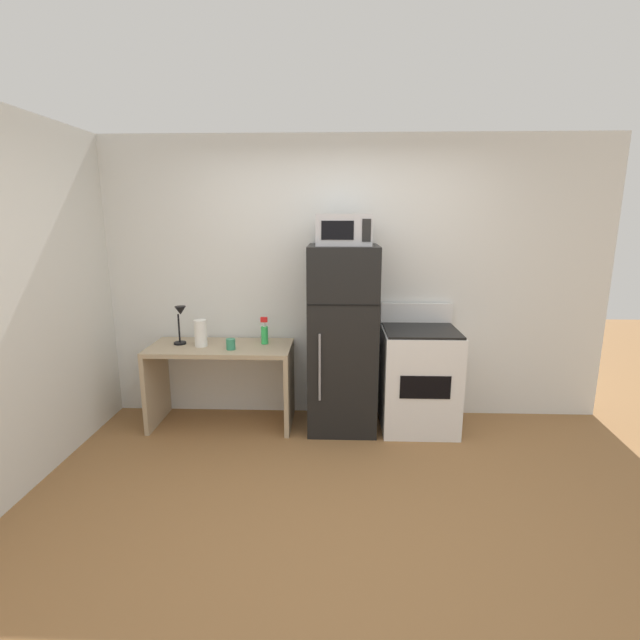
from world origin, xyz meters
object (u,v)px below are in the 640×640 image
(paper_towel_roll, at_px, (201,333))
(desk, at_px, (222,369))
(spray_bottle, at_px, (264,333))
(coffee_mug, at_px, (231,344))
(refrigerator, at_px, (342,339))
(desk_lamp, at_px, (180,319))
(oven_range, at_px, (419,378))
(microwave, at_px, (344,230))

(paper_towel_roll, bearing_deg, desk, 7.99)
(spray_bottle, bearing_deg, coffee_mug, -143.74)
(spray_bottle, xyz_separation_m, refrigerator, (0.71, -0.09, -0.03))
(spray_bottle, bearing_deg, paper_towel_roll, -169.44)
(desk_lamp, distance_m, refrigerator, 1.47)
(desk, height_order, desk_lamp, desk_lamp)
(coffee_mug, height_order, oven_range, oven_range)
(desk_lamp, height_order, oven_range, desk_lamp)
(coffee_mug, bearing_deg, microwave, 5.14)
(spray_bottle, bearing_deg, oven_range, -3.65)
(microwave, bearing_deg, coffee_mug, -174.86)
(desk_lamp, relative_size, coffee_mug, 3.72)
(desk, height_order, coffee_mug, coffee_mug)
(refrigerator, height_order, microwave, microwave)
(paper_towel_roll, xyz_separation_m, spray_bottle, (0.56, 0.10, -0.02))
(desk, distance_m, microwave, 1.66)
(desk, bearing_deg, paper_towel_roll, -172.01)
(desk_lamp, bearing_deg, spray_bottle, 4.00)
(desk, distance_m, desk_lamp, 0.58)
(desk_lamp, bearing_deg, microwave, -2.21)
(coffee_mug, distance_m, spray_bottle, 0.34)
(coffee_mug, relative_size, refrigerator, 0.06)
(refrigerator, distance_m, microwave, 0.95)
(microwave, bearing_deg, paper_towel_roll, 179.78)
(paper_towel_roll, xyz_separation_m, refrigerator, (1.26, 0.02, -0.05))
(coffee_mug, xyz_separation_m, refrigerator, (0.97, 0.11, 0.03))
(coffee_mug, height_order, microwave, microwave)
(coffee_mug, relative_size, oven_range, 0.09)
(desk, xyz_separation_m, oven_range, (1.79, -0.01, -0.07))
(coffee_mug, relative_size, spray_bottle, 0.38)
(desk_lamp, bearing_deg, desk, -4.44)
(desk, distance_m, refrigerator, 1.13)
(desk_lamp, xyz_separation_m, coffee_mug, (0.48, -0.14, -0.19))
(desk, bearing_deg, coffee_mug, -43.61)
(desk_lamp, bearing_deg, refrigerator, -1.38)
(refrigerator, xyz_separation_m, microwave, (0.00, -0.02, 0.95))
(paper_towel_roll, height_order, oven_range, oven_range)
(desk, distance_m, oven_range, 1.79)
(paper_towel_roll, height_order, refrigerator, refrigerator)
(desk_lamp, height_order, microwave, microwave)
(desk_lamp, relative_size, oven_range, 0.32)
(desk, distance_m, paper_towel_roll, 0.38)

